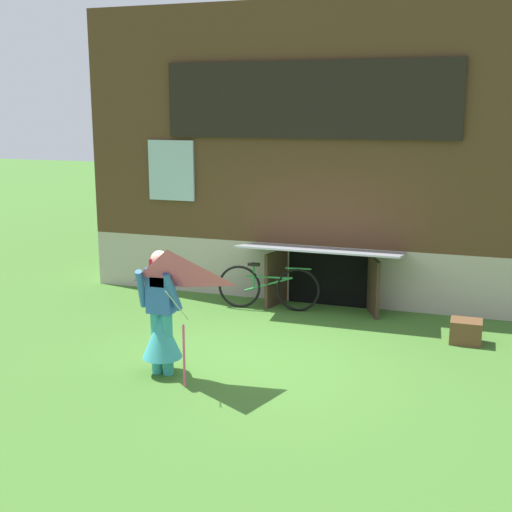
{
  "coord_description": "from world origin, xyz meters",
  "views": [
    {
      "loc": [
        2.91,
        -8.42,
        3.43
      ],
      "look_at": [
        -0.21,
        0.87,
        1.28
      ],
      "focal_mm": 47.73,
      "sensor_mm": 36.0,
      "label": 1
    }
  ],
  "objects_px": {
    "bicycle_green": "(268,287)",
    "wooden_crate": "(466,331)",
    "person": "(161,323)",
    "kite": "(168,287)"
  },
  "relations": [
    {
      "from": "wooden_crate",
      "to": "person",
      "type": "bearing_deg",
      "value": -145.99
    },
    {
      "from": "bicycle_green",
      "to": "wooden_crate",
      "type": "distance_m",
      "value": 3.38
    },
    {
      "from": "kite",
      "to": "bicycle_green",
      "type": "height_order",
      "value": "kite"
    },
    {
      "from": "person",
      "to": "kite",
      "type": "xyz_separation_m",
      "value": [
        0.4,
        -0.57,
        0.66
      ]
    },
    {
      "from": "person",
      "to": "wooden_crate",
      "type": "xyz_separation_m",
      "value": [
        3.74,
        2.52,
        -0.52
      ]
    },
    {
      "from": "kite",
      "to": "wooden_crate",
      "type": "xyz_separation_m",
      "value": [
        3.34,
        3.09,
        -1.18
      ]
    },
    {
      "from": "person",
      "to": "kite",
      "type": "distance_m",
      "value": 0.96
    },
    {
      "from": "person",
      "to": "kite",
      "type": "height_order",
      "value": "kite"
    },
    {
      "from": "wooden_crate",
      "to": "bicycle_green",
      "type": "bearing_deg",
      "value": 168.0
    },
    {
      "from": "kite",
      "to": "person",
      "type": "bearing_deg",
      "value": 124.79
    }
  ]
}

